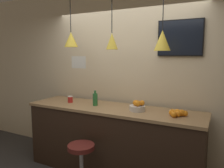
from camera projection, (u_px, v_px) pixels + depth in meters
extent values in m
cube|color=beige|center=(125.00, 75.00, 3.59)|extent=(8.00, 0.06, 2.90)
cube|color=black|center=(112.00, 141.00, 3.31)|extent=(2.63, 0.66, 0.97)
cube|color=#99754C|center=(112.00, 109.00, 3.24)|extent=(2.67, 0.70, 0.04)
cylinder|color=#5B1E19|center=(81.00, 147.00, 2.85)|extent=(0.35, 0.35, 0.06)
cylinder|color=beige|center=(137.00, 108.00, 3.04)|extent=(0.22, 0.22, 0.07)
sphere|color=orange|center=(137.00, 103.00, 3.07)|extent=(0.07, 0.07, 0.07)
sphere|color=orange|center=(138.00, 103.00, 3.02)|extent=(0.08, 0.08, 0.08)
sphere|color=orange|center=(138.00, 104.00, 2.99)|extent=(0.08, 0.08, 0.08)
sphere|color=orange|center=(142.00, 103.00, 3.02)|extent=(0.08, 0.08, 0.08)
sphere|color=orange|center=(135.00, 103.00, 3.04)|extent=(0.07, 0.07, 0.07)
sphere|color=orange|center=(185.00, 114.00, 2.77)|extent=(0.07, 0.07, 0.07)
sphere|color=orange|center=(176.00, 113.00, 2.79)|extent=(0.08, 0.08, 0.08)
sphere|color=orange|center=(177.00, 112.00, 2.84)|extent=(0.08, 0.08, 0.08)
sphere|color=orange|center=(174.00, 115.00, 2.71)|extent=(0.07, 0.07, 0.07)
sphere|color=orange|center=(175.00, 113.00, 2.79)|extent=(0.08, 0.08, 0.08)
sphere|color=orange|center=(182.00, 113.00, 2.77)|extent=(0.09, 0.09, 0.09)
sphere|color=orange|center=(175.00, 113.00, 2.78)|extent=(0.08, 0.08, 0.08)
sphere|color=orange|center=(178.00, 114.00, 2.74)|extent=(0.08, 0.08, 0.08)
sphere|color=orange|center=(176.00, 113.00, 2.80)|extent=(0.07, 0.07, 0.07)
sphere|color=orange|center=(172.00, 113.00, 2.78)|extent=(0.09, 0.09, 0.09)
sphere|color=orange|center=(177.00, 113.00, 2.79)|extent=(0.08, 0.08, 0.08)
cylinder|color=#286B33|center=(95.00, 100.00, 3.34)|extent=(0.07, 0.07, 0.19)
cylinder|color=#286B33|center=(95.00, 92.00, 3.33)|extent=(0.03, 0.03, 0.05)
cylinder|color=red|center=(70.00, 100.00, 3.56)|extent=(0.08, 0.08, 0.09)
cylinder|color=white|center=(70.00, 96.00, 3.56)|extent=(0.08, 0.08, 0.01)
cylinder|color=black|center=(70.00, 10.00, 3.36)|extent=(0.01, 0.01, 0.66)
cone|color=gold|center=(71.00, 40.00, 3.42)|extent=(0.22, 0.22, 0.23)
sphere|color=#F9EFCC|center=(71.00, 46.00, 3.44)|extent=(0.04, 0.04, 0.04)
cylinder|color=black|center=(112.00, 7.00, 3.04)|extent=(0.01, 0.01, 0.70)
cone|color=gold|center=(112.00, 41.00, 3.10)|extent=(0.17, 0.17, 0.23)
sphere|color=#F9EFCC|center=(112.00, 48.00, 3.12)|extent=(0.04, 0.04, 0.04)
cylinder|color=black|center=(163.00, 1.00, 2.71)|extent=(0.01, 0.01, 0.70)
cone|color=gold|center=(162.00, 40.00, 2.78)|extent=(0.21, 0.21, 0.26)
sphere|color=#F9EFCC|center=(162.00, 49.00, 2.79)|extent=(0.04, 0.04, 0.04)
cube|color=black|center=(180.00, 38.00, 3.07)|extent=(0.62, 0.04, 0.51)
cube|color=black|center=(180.00, 38.00, 3.05)|extent=(0.59, 0.01, 0.48)
cube|color=silver|center=(79.00, 62.00, 3.08)|extent=(0.24, 0.01, 0.17)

